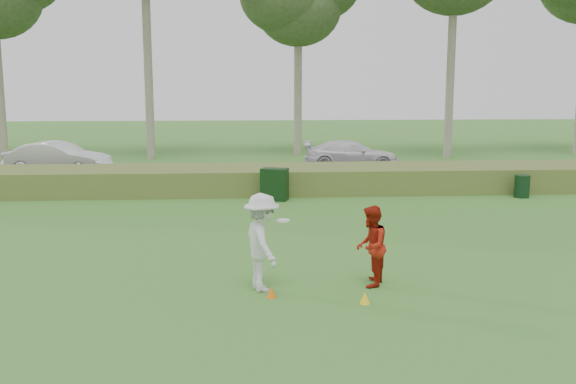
{
  "coord_description": "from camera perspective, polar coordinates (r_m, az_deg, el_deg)",
  "views": [
    {
      "loc": [
        -1.1,
        -11.55,
        3.92
      ],
      "look_at": [
        0.0,
        4.0,
        1.3
      ],
      "focal_mm": 40.0,
      "sensor_mm": 36.0,
      "label": 1
    }
  ],
  "objects": [
    {
      "name": "trash_bin",
      "position": [
        23.94,
        20.08,
        0.48
      ],
      "size": [
        0.66,
        0.66,
        0.79
      ],
      "primitive_type": "cylinder",
      "rotation": [
        0.0,
        0.0,
        -0.29
      ],
      "color": "black",
      "rests_on": "ground"
    },
    {
      "name": "player_white",
      "position": [
        12.28,
        -2.33,
        -4.49
      ],
      "size": [
        1.04,
        1.36,
        1.89
      ],
      "rotation": [
        0.0,
        0.0,
        1.85
      ],
      "color": "silver",
      "rests_on": "ground"
    },
    {
      "name": "player_red",
      "position": [
        12.67,
        7.38,
        -4.79
      ],
      "size": [
        0.83,
        0.94,
        1.6
      ],
      "primitive_type": "imported",
      "rotation": [
        0.0,
        0.0,
        -1.92
      ],
      "color": "#A21B0D",
      "rests_on": "ground"
    },
    {
      "name": "ground",
      "position": [
        12.25,
        1.33,
        -9.12
      ],
      "size": [
        120.0,
        120.0,
        0.0
      ],
      "primitive_type": "plane",
      "color": "#306C24",
      "rests_on": "ground"
    },
    {
      "name": "car_mid",
      "position": [
        29.08,
        -19.75,
        2.78
      ],
      "size": [
        4.6,
        2.39,
        1.44
      ],
      "primitive_type": "imported",
      "rotation": [
        0.0,
        0.0,
        1.37
      ],
      "color": "white",
      "rests_on": "park_road"
    },
    {
      "name": "cone_yellow",
      "position": [
        11.84,
        6.84,
        -9.32
      ],
      "size": [
        0.2,
        0.2,
        0.21
      ],
      "primitive_type": "cone",
      "color": "yellow",
      "rests_on": "ground"
    },
    {
      "name": "utility_cabinet",
      "position": [
        21.9,
        -1.21,
        0.68
      ],
      "size": [
        1.01,
        0.8,
        1.1
      ],
      "primitive_type": "cube",
      "rotation": [
        0.0,
        0.0,
        -0.32
      ],
      "color": "black",
      "rests_on": "ground"
    },
    {
      "name": "cone_orange",
      "position": [
        12.07,
        -1.49,
        -8.9
      ],
      "size": [
        0.19,
        0.19,
        0.21
      ],
      "primitive_type": "cone",
      "color": "orange",
      "rests_on": "ground"
    },
    {
      "name": "park_road",
      "position": [
        28.84,
        -1.82,
        1.78
      ],
      "size": [
        80.0,
        6.0,
        0.06
      ],
      "primitive_type": "cube",
      "color": "#2D2D2D",
      "rests_on": "ground"
    },
    {
      "name": "car_right",
      "position": [
        30.06,
        5.67,
        3.34
      ],
      "size": [
        4.6,
        2.33,
        1.28
      ],
      "primitive_type": "imported",
      "rotation": [
        0.0,
        0.0,
        1.45
      ],
      "color": "silver",
      "rests_on": "park_road"
    },
    {
      "name": "reed_strip",
      "position": [
        23.83,
        -1.35,
        1.16
      ],
      "size": [
        80.0,
        3.0,
        0.9
      ],
      "primitive_type": "cube",
      "color": "#4E6227",
      "rests_on": "ground"
    }
  ]
}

